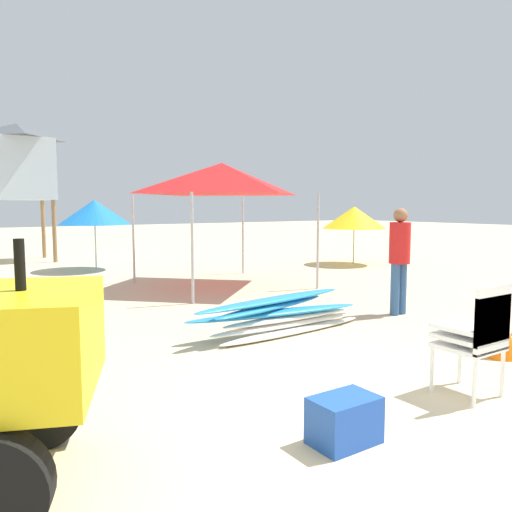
{
  "coord_description": "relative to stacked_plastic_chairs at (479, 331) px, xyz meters",
  "views": [
    {
      "loc": [
        -2.64,
        -2.22,
        1.69
      ],
      "look_at": [
        1.23,
        3.53,
        0.99
      ],
      "focal_mm": 35.21,
      "sensor_mm": 36.0,
      "label": 1
    }
  ],
  "objects": [
    {
      "name": "ground",
      "position": [
        -1.35,
        -0.24,
        -0.6
      ],
      "size": [
        80.0,
        80.0,
        0.0
      ],
      "primitive_type": "plane",
      "color": "beige"
    },
    {
      "name": "stacked_plastic_chairs",
      "position": [
        0.0,
        0.0,
        0.0
      ],
      "size": [
        0.48,
        0.48,
        1.02
      ],
      "color": "white",
      "rests_on": "ground"
    },
    {
      "name": "surfboard_pile",
      "position": [
        -0.06,
        2.76,
        -0.36
      ],
      "size": [
        2.75,
        0.76,
        0.48
      ],
      "color": "white",
      "rests_on": "ground"
    },
    {
      "name": "lifeguard_near_left",
      "position": [
        2.13,
        2.67,
        0.34
      ],
      "size": [
        0.32,
        0.32,
        1.65
      ],
      "color": "#33598C",
      "rests_on": "ground"
    },
    {
      "name": "popup_canopy",
      "position": [
        1.27,
        6.62,
        1.63
      ],
      "size": [
        2.87,
        2.87,
        2.56
      ],
      "color": "#B2B2B7",
      "rests_on": "ground"
    },
    {
      "name": "lifeguard_tower",
      "position": [
        -1.43,
        14.03,
        2.38
      ],
      "size": [
        1.98,
        1.98,
        4.1
      ],
      "color": "olive",
      "rests_on": "ground"
    },
    {
      "name": "beach_umbrella_mid",
      "position": [
        -0.17,
        10.75,
        0.91
      ],
      "size": [
        1.84,
        1.84,
        1.83
      ],
      "color": "beige",
      "rests_on": "ground"
    },
    {
      "name": "beach_umbrella_far",
      "position": [
        6.36,
        7.88,
        0.74
      ],
      "size": [
        1.8,
        1.8,
        1.66
      ],
      "color": "beige",
      "rests_on": "ground"
    },
    {
      "name": "traffic_cone_near",
      "position": [
        1.33,
        0.54,
        -0.34
      ],
      "size": [
        0.37,
        0.37,
        0.52
      ],
      "primitive_type": "cone",
      "color": "orange",
      "rests_on": "ground"
    },
    {
      "name": "cooler_box",
      "position": [
        -1.56,
        0.03,
        -0.43
      ],
      "size": [
        0.48,
        0.32,
        0.34
      ],
      "primitive_type": "cube",
      "color": "blue",
      "rests_on": "ground"
    }
  ]
}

